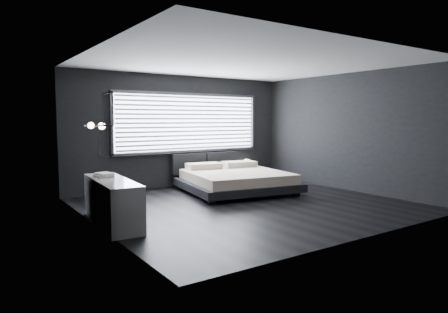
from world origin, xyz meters
TOP-DOWN VIEW (x-y plane):
  - room at (0.00, 0.00)m, footprint 6.04×6.00m
  - window at (0.20, 2.70)m, footprint 4.14×0.09m
  - headboard at (0.62, 2.64)m, footprint 1.96×0.16m
  - sconce_near at (-2.88, 0.05)m, footprint 0.18×0.11m
  - sconce_far at (-2.88, 0.65)m, footprint 0.18×0.11m
  - wall_art_upper at (-2.98, -0.55)m, footprint 0.01×0.48m
  - wall_art_lower at (-2.98, -0.30)m, footprint 0.01×0.48m
  - bed at (0.63, 1.28)m, footprint 2.73×2.64m
  - nightstand at (1.91, 2.50)m, footprint 0.58×0.50m
  - orb_lamp at (1.89, 2.50)m, footprint 0.29×0.29m
  - dresser at (-2.75, 0.03)m, footprint 0.65×1.87m
  - book_stack at (-2.76, 0.40)m, footprint 0.27×0.36m

SIDE VIEW (x-z plane):
  - nightstand at x=1.91m, z-range 0.00..0.31m
  - bed at x=0.63m, z-range -0.02..0.60m
  - dresser at x=-2.75m, z-range 0.00..0.74m
  - orb_lamp at x=1.89m, z-range 0.31..0.60m
  - headboard at x=0.62m, z-range 0.31..0.83m
  - book_stack at x=-2.76m, z-range 0.73..0.80m
  - wall_art_lower at x=-2.98m, z-range 1.14..1.62m
  - room at x=0.00m, z-range 0.00..2.80m
  - sconce_near at x=-2.88m, z-range 1.55..1.66m
  - sconce_far at x=-2.88m, z-range 1.55..1.66m
  - window at x=0.20m, z-range 0.85..2.37m
  - wall_art_upper at x=-2.98m, z-range 1.61..2.09m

